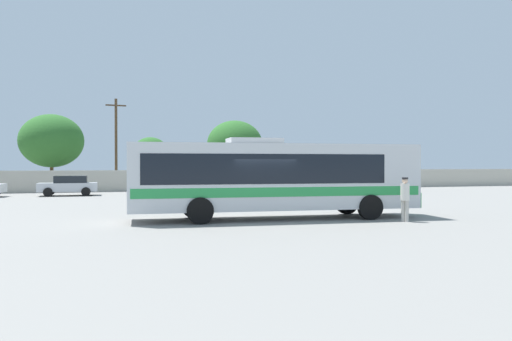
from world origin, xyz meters
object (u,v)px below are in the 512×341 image
at_px(attendant_by_bus_door, 405,196).
at_px(parked_car_second_silver, 69,185).
at_px(coach_bus_silver_green, 272,176).
at_px(roadside_tree_left, 52,141).
at_px(roadside_tree_midright, 235,144).
at_px(roadside_tree_midleft, 150,152).
at_px(utility_pole_far, 116,142).

xyz_separation_m(attendant_by_bus_door, parked_car_second_silver, (-13.88, 21.71, -0.24)).
xyz_separation_m(coach_bus_silver_green, parked_car_second_silver, (-9.11, 19.19, -1.04)).
bearing_deg(roadside_tree_left, roadside_tree_midright, -14.67).
bearing_deg(parked_car_second_silver, roadside_tree_left, 100.56).
bearing_deg(attendant_by_bus_door, roadside_tree_left, 115.84).
relative_size(parked_car_second_silver, roadside_tree_midleft, 0.85).
relative_size(parked_car_second_silver, roadside_tree_midright, 0.64).
xyz_separation_m(utility_pole_far, roadside_tree_midright, (10.76, -0.82, -0.08)).
height_order(attendant_by_bus_door, roadside_tree_midleft, roadside_tree_midleft).
xyz_separation_m(parked_car_second_silver, roadside_tree_midright, (14.33, 7.00, 3.41)).
bearing_deg(parked_car_second_silver, coach_bus_silver_green, -64.61).
bearing_deg(attendant_by_bus_door, roadside_tree_midright, 89.10).
bearing_deg(attendant_by_bus_door, parked_car_second_silver, 122.60).
height_order(coach_bus_silver_green, roadside_tree_midright, roadside_tree_midright).
distance_m(roadside_tree_midleft, roadside_tree_midright, 7.92).
height_order(coach_bus_silver_green, parked_car_second_silver, coach_bus_silver_green).
height_order(roadside_tree_left, roadside_tree_midleft, roadside_tree_left).
bearing_deg(utility_pole_far, attendant_by_bus_door, -70.75).
xyz_separation_m(attendant_by_bus_door, utility_pole_far, (-10.31, 29.53, 3.25)).
bearing_deg(utility_pole_far, roadside_tree_left, 148.47).
distance_m(utility_pole_far, roadside_tree_left, 6.66).
distance_m(attendant_by_bus_door, roadside_tree_left, 36.84).
relative_size(roadside_tree_midleft, roadside_tree_midright, 0.75).
relative_size(attendant_by_bus_door, parked_car_second_silver, 0.43).
xyz_separation_m(attendant_by_bus_door, roadside_tree_midright, (0.45, 28.71, 3.17)).
bearing_deg(roadside_tree_midright, roadside_tree_left, 165.33).
height_order(attendant_by_bus_door, utility_pole_far, utility_pole_far).
relative_size(utility_pole_far, roadside_tree_midright, 1.27).
xyz_separation_m(utility_pole_far, roadside_tree_midleft, (3.14, 1.16, -0.86)).
bearing_deg(utility_pole_far, parked_car_second_silver, -114.53).
bearing_deg(coach_bus_silver_green, utility_pole_far, 101.59).
bearing_deg(parked_car_second_silver, roadside_tree_midright, 26.03).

